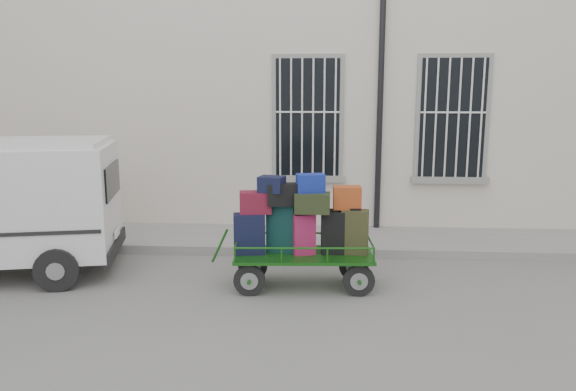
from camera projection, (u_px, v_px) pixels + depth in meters
The scene contains 4 objects.
ground at pixel (328, 285), 8.10m from camera, with size 80.00×80.00×0.00m, color slate.
building at pixel (328, 80), 12.93m from camera, with size 24.00×5.15×6.00m.
sidewalk at pixel (327, 240), 10.24m from camera, with size 24.00×1.70×0.15m, color gray.
luggage_cart at pixel (301, 229), 7.86m from camera, with size 2.30×0.98×1.64m.
Camera 1 is at (-0.09, -7.73, 2.79)m, focal length 35.00 mm.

